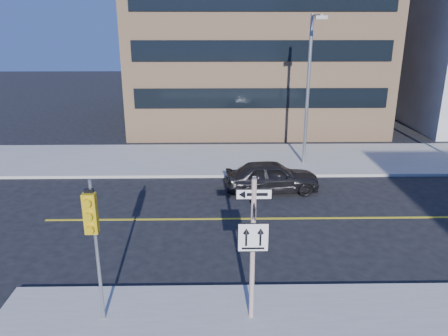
{
  "coord_description": "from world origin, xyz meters",
  "views": [
    {
      "loc": [
        -0.91,
        -12.46,
        7.81
      ],
      "look_at": [
        -0.63,
        4.0,
        2.24
      ],
      "focal_mm": 35.0,
      "sensor_mm": 36.0,
      "label": 1
    }
  ],
  "objects_px": {
    "traffic_signal": "(92,225)",
    "parked_car_a": "(272,176)",
    "sign_pole": "(253,242)",
    "streetlight_a": "(309,81)"
  },
  "relations": [
    {
      "from": "traffic_signal",
      "to": "parked_car_a",
      "type": "distance_m",
      "value": 11.5
    },
    {
      "from": "traffic_signal",
      "to": "sign_pole",
      "type": "bearing_deg",
      "value": 2.11
    },
    {
      "from": "sign_pole",
      "to": "traffic_signal",
      "type": "distance_m",
      "value": 4.05
    },
    {
      "from": "streetlight_a",
      "to": "traffic_signal",
      "type": "bearing_deg",
      "value": -120.8
    },
    {
      "from": "sign_pole",
      "to": "traffic_signal",
      "type": "xyz_separation_m",
      "value": [
        -4.0,
        -0.15,
        0.59
      ]
    },
    {
      "from": "traffic_signal",
      "to": "streetlight_a",
      "type": "height_order",
      "value": "streetlight_a"
    },
    {
      "from": "streetlight_a",
      "to": "parked_car_a",
      "type": "bearing_deg",
      "value": -121.73
    },
    {
      "from": "traffic_signal",
      "to": "streetlight_a",
      "type": "distance_m",
      "value": 15.72
    },
    {
      "from": "sign_pole",
      "to": "streetlight_a",
      "type": "bearing_deg",
      "value": 73.23
    },
    {
      "from": "parked_car_a",
      "to": "streetlight_a",
      "type": "height_order",
      "value": "streetlight_a"
    }
  ]
}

